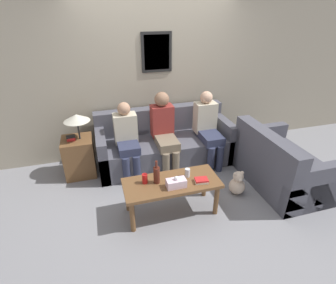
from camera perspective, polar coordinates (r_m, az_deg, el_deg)
The scene contains 15 objects.
ground_plane at distance 4.08m, azimuth 1.19°, elevation -7.52°, with size 16.00×16.00×0.00m, color gray.
wall_back at distance 4.40m, azimuth -2.50°, elevation 13.87°, with size 9.00×0.08×2.60m.
couch_main at distance 4.34m, azimuth -0.78°, elevation -0.50°, with size 2.16×0.86×0.85m.
couch_side at distance 4.09m, azimuth 23.18°, elevation -4.83°, with size 0.86×1.33×0.85m.
coffee_table at distance 3.23m, azimuth 0.80°, elevation -9.63°, with size 1.17×0.49×0.46m.
side_table_with_lamp at distance 4.18m, azimuth -18.80°, elevation -2.24°, with size 0.46×0.44×0.98m.
wine_bottle at distance 3.11m, azimuth -2.50°, elevation -7.10°, with size 0.08×0.08×0.30m.
drinking_glass at distance 3.25m, azimuth 4.24°, elevation -6.68°, with size 0.06×0.06×0.11m.
book_stack at distance 3.20m, azimuth 7.28°, elevation -8.29°, with size 0.17×0.14×0.04m.
soda_can at distance 3.14m, azimuth -5.07°, elevation -7.96°, with size 0.07×0.07×0.12m.
tissue_box at distance 3.08m, azimuth 1.79°, elevation -8.89°, with size 0.23×0.12×0.14m.
person_left at distance 3.92m, azimuth -8.93°, elevation 0.98°, with size 0.34×0.57×1.12m.
person_middle at distance 4.04m, azimuth -0.82°, elevation 2.83°, with size 0.34×0.66×1.20m.
person_right at distance 4.24m, azimuth 8.68°, elevation 3.36°, with size 0.34×0.65×1.16m.
teddy_bear at distance 3.80m, azimuth 14.84°, elevation -8.81°, with size 0.22×0.22×0.35m.
Camera 1 is at (-1.01, -3.18, 2.35)m, focal length 28.00 mm.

